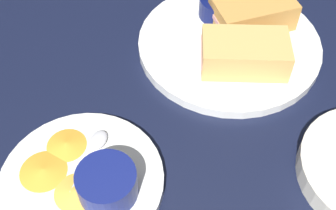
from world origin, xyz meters
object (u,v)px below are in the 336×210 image
spoon_by_dark_ramekin (223,36)px  ramekin_light_gravy (107,183)px  sandwich_half_far (253,13)px  sandwich_half_near (245,53)px  ramekin_dark_sauce (222,6)px  plate_sandwich_main (229,44)px  plate_chips_companion (82,182)px  spoon_by_gravy_ramekin (95,148)px

spoon_by_dark_ramekin → ramekin_light_gravy: 32.54cm
sandwich_half_far → spoon_by_dark_ramekin: sandwich_half_far is taller
sandwich_half_near → ramekin_dark_sauce: sandwich_half_near is taller
plate_sandwich_main → ramekin_light_gravy: size_ratio=4.05×
ramekin_dark_sauce → plate_chips_companion: 38.18cm
spoon_by_dark_ramekin → ramekin_light_gravy: ramekin_light_gravy is taller
sandwich_half_far → plate_chips_companion: bearing=35.9°
plate_sandwich_main → sandwich_half_far: (-4.81, -3.03, 3.20)cm
plate_sandwich_main → ramekin_dark_sauce: 7.22cm
sandwich_half_far → ramekin_dark_sauce: size_ratio=1.74×
ramekin_dark_sauce → plate_chips_companion: (27.42, 26.44, -2.63)cm
ramekin_dark_sauce → ramekin_light_gravy: 37.87cm
sandwich_half_far → plate_chips_companion: size_ratio=0.65×
ramekin_dark_sauce → spoon_by_gravy_ramekin: 33.71cm
ramekin_dark_sauce → plate_chips_companion: bearing=44.0°
plate_sandwich_main → ramekin_light_gravy: ramekin_light_gravy is taller
spoon_by_dark_ramekin → spoon_by_gravy_ramekin: bearing=35.4°
sandwich_half_far → spoon_by_gravy_ramekin: sandwich_half_far is taller
plate_chips_companion → ramekin_light_gravy: ramekin_light_gravy is taller
sandwich_half_near → ramekin_light_gravy: (23.68, 16.72, -0.25)cm
ramekin_dark_sauce → spoon_by_gravy_ramekin: (25.08, 22.48, -1.47)cm
plate_chips_companion → ramekin_dark_sauce: bearing=-136.0°
plate_sandwich_main → plate_chips_companion: 33.16cm
spoon_by_dark_ramekin → spoon_by_gravy_ramekin: same height
plate_sandwich_main → plate_chips_companion: same height
sandwich_half_near → sandwich_half_far: 9.84cm
spoon_by_dark_ramekin → ramekin_light_gravy: (22.66, 23.28, 1.78)cm
ramekin_light_gravy → sandwich_half_near: bearing=-144.8°
sandwich_half_near → plate_chips_companion: (26.84, 14.08, -3.20)cm
sandwich_half_far → ramekin_light_gravy: 38.02cm
sandwich_half_near → sandwich_half_far: size_ratio=1.07×
sandwich_half_near → spoon_by_gravy_ramekin: bearing=22.5°
sandwich_half_near → spoon_by_dark_ramekin: (1.03, -6.57, -2.04)cm
ramekin_dark_sauce → spoon_by_gravy_ramekin: bearing=41.9°
spoon_by_dark_ramekin → spoon_by_gravy_ramekin: size_ratio=1.07×
ramekin_dark_sauce → sandwich_half_far: bearing=137.7°
sandwich_half_far → spoon_by_dark_ramekin: 6.34cm
plate_sandwich_main → spoon_by_dark_ramekin: (0.81, -0.89, 1.16)cm
sandwich_half_far → spoon_by_gravy_ramekin: 34.71cm
plate_chips_companion → ramekin_light_gravy: size_ratio=2.85×
plate_sandwich_main → ramekin_dark_sauce: ramekin_dark_sauce is taller
plate_sandwich_main → sandwich_half_near: sandwich_half_near is taller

